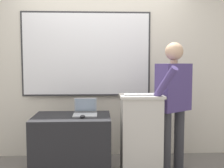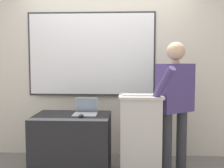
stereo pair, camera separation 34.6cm
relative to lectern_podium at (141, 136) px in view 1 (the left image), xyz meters
The scene contains 7 objects.
back_wall 1.37m from the lectern_podium, 119.10° to the left, with size 6.40×0.17×2.89m.
lectern_podium is the anchor object (origin of this frame).
side_desk 0.86m from the lectern_podium, behind, with size 0.93×0.67×0.76m.
person_presenter 0.64m from the lectern_podium, 16.69° to the left, with size 0.61×0.73×1.66m.
laptop 0.76m from the lectern_podium, 169.00° to the left, with size 0.29×0.30×0.20m.
wireless_keyboard 0.52m from the lectern_podium, 105.79° to the right, with size 0.41×0.14×0.02m.
computer_mouse_by_laptop 0.76m from the lectern_podium, behind, with size 0.06×0.10×0.03m.
Camera 1 is at (-0.04, -3.03, 1.43)m, focal length 45.00 mm.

